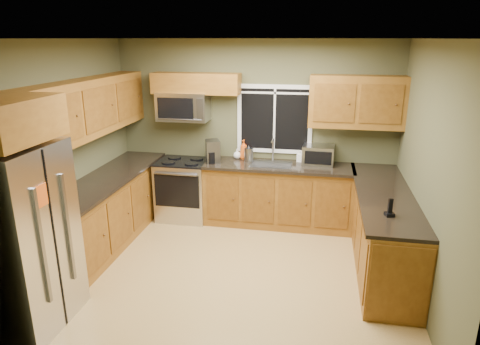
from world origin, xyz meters
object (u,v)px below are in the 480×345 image
(range, at_px, (184,189))
(microwave, at_px, (183,106))
(soap_bottle_c, at_px, (237,154))
(soap_bottle_a, at_px, (244,149))
(cordless_phone, at_px, (390,211))
(paper_towel_roll, at_px, (317,155))
(refrigerator, at_px, (21,239))
(toaster_oven, at_px, (318,155))
(soap_bottle_b, at_px, (300,156))
(coffee_maker, at_px, (213,152))
(kettle, at_px, (249,154))

(range, xyz_separation_m, microwave, (-0.00, 0.14, 1.26))
(range, relative_size, soap_bottle_c, 6.19)
(soap_bottle_a, distance_m, cordless_phone, 2.66)
(range, xyz_separation_m, soap_bottle_c, (0.80, 0.23, 0.55))
(paper_towel_roll, xyz_separation_m, soap_bottle_a, (-1.11, 0.03, 0.02))
(microwave, relative_size, cordless_phone, 3.94)
(refrigerator, xyz_separation_m, cordless_phone, (3.47, 1.12, 0.10))
(soap_bottle_c, bearing_deg, microwave, -173.28)
(paper_towel_roll, bearing_deg, soap_bottle_a, 178.40)
(paper_towel_roll, xyz_separation_m, soap_bottle_c, (-1.21, 0.03, -0.05))
(toaster_oven, distance_m, soap_bottle_c, 1.22)
(refrigerator, bearing_deg, soap_bottle_b, 50.89)
(coffee_maker, height_order, kettle, coffee_maker)
(range, xyz_separation_m, cordless_phone, (2.78, -1.65, 0.53))
(kettle, relative_size, cordless_phone, 1.28)
(refrigerator, height_order, kettle, refrigerator)
(soap_bottle_c, relative_size, cordless_phone, 0.78)
(toaster_oven, height_order, kettle, toaster_oven)
(toaster_oven, bearing_deg, coffee_maker, -173.47)
(soap_bottle_a, bearing_deg, microwave, -174.02)
(toaster_oven, bearing_deg, soap_bottle_a, 175.71)
(soap_bottle_b, bearing_deg, paper_towel_roll, -6.90)
(soap_bottle_b, bearing_deg, toaster_oven, -17.30)
(toaster_oven, xyz_separation_m, soap_bottle_c, (-1.22, 0.08, -0.06))
(refrigerator, xyz_separation_m, microwave, (0.69, 2.91, 0.83))
(refrigerator, distance_m, soap_bottle_a, 3.40)
(range, height_order, microwave, microwave)
(refrigerator, distance_m, toaster_oven, 3.98)
(coffee_maker, distance_m, soap_bottle_c, 0.42)
(range, relative_size, soap_bottle_a, 3.18)
(toaster_oven, distance_m, paper_towel_roll, 0.06)
(range, height_order, toaster_oven, toaster_oven)
(toaster_oven, height_order, paper_towel_roll, toaster_oven)
(range, bearing_deg, paper_towel_roll, 5.68)
(range, distance_m, paper_towel_roll, 2.10)
(microwave, xyz_separation_m, toaster_oven, (2.02, 0.01, -0.65))
(refrigerator, distance_m, range, 2.89)
(toaster_oven, bearing_deg, microwave, -179.71)
(paper_towel_roll, distance_m, soap_bottle_b, 0.26)
(coffee_maker, height_order, soap_bottle_c, coffee_maker)
(refrigerator, height_order, cordless_phone, refrigerator)
(range, distance_m, microwave, 1.27)
(toaster_oven, height_order, cordless_phone, toaster_oven)
(kettle, distance_m, soap_bottle_c, 0.24)
(refrigerator, height_order, soap_bottle_a, refrigerator)
(coffee_maker, bearing_deg, soap_bottle_c, 39.11)
(toaster_oven, height_order, soap_bottle_b, toaster_oven)
(microwave, bearing_deg, soap_bottle_b, 3.08)
(soap_bottle_b, relative_size, soap_bottle_c, 1.15)
(paper_towel_roll, distance_m, soap_bottle_a, 1.11)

